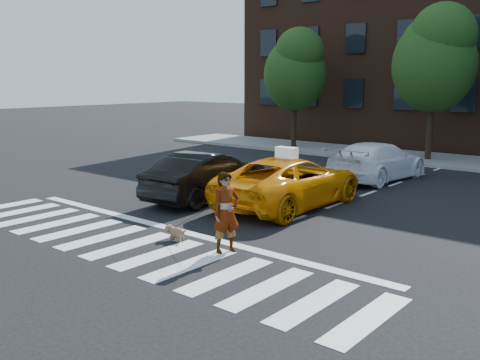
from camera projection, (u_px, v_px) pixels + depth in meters
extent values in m
plane|color=black|center=(129.00, 246.00, 12.30)|extent=(120.00, 120.00, 0.00)
cube|color=silver|center=(129.00, 246.00, 12.30)|extent=(13.00, 2.40, 0.01)
cube|color=silver|center=(179.00, 231.00, 13.50)|extent=(12.00, 0.30, 0.01)
cube|color=slate|center=(421.00, 158.00, 25.48)|extent=(30.00, 4.00, 0.15)
cube|color=#422517|center=(479.00, 39.00, 30.05)|extent=(26.00, 10.00, 12.00)
cylinder|color=black|center=(294.00, 119.00, 29.23)|extent=(0.28, 0.28, 3.25)
ellipsoid|color=#19390F|center=(295.00, 75.00, 28.79)|extent=(3.38, 3.38, 3.89)
sphere|color=#19390F|center=(299.00, 52.00, 28.17)|extent=(2.60, 2.60, 2.60)
sphere|color=#19390F|center=(292.00, 59.00, 29.04)|extent=(2.34, 2.34, 2.34)
cylinder|color=black|center=(430.00, 124.00, 24.48)|extent=(0.28, 0.28, 3.55)
ellipsoid|color=#19390F|center=(434.00, 65.00, 23.99)|extent=(3.69, 3.69, 4.25)
sphere|color=#19390F|center=(443.00, 35.00, 23.35)|extent=(2.84, 2.84, 2.84)
sphere|color=#19390F|center=(429.00, 45.00, 24.23)|extent=(2.56, 2.56, 2.56)
imported|color=orange|center=(290.00, 182.00, 16.05)|extent=(2.54, 5.40, 1.49)
imported|color=black|center=(207.00, 176.00, 16.99)|extent=(1.95, 4.71, 1.52)
imported|color=white|center=(377.00, 161.00, 20.27)|extent=(2.30, 5.09, 1.45)
imported|color=#999999|center=(226.00, 213.00, 11.68)|extent=(0.63, 0.77, 1.80)
ellipsoid|color=brown|center=(177.00, 233.00, 12.63)|extent=(0.50, 0.33, 0.26)
sphere|color=brown|center=(169.00, 229.00, 12.73)|extent=(0.23, 0.23, 0.19)
sphere|color=brown|center=(166.00, 229.00, 12.77)|extent=(0.11, 0.11, 0.09)
cylinder|color=brown|center=(185.00, 231.00, 12.51)|extent=(0.14, 0.07, 0.11)
sphere|color=brown|center=(171.00, 226.00, 12.77)|extent=(0.08, 0.08, 0.07)
sphere|color=brown|center=(167.00, 227.00, 12.66)|extent=(0.08, 0.08, 0.07)
cylinder|color=brown|center=(171.00, 238.00, 12.67)|extent=(0.06, 0.06, 0.13)
cylinder|color=brown|center=(174.00, 237.00, 12.77)|extent=(0.06, 0.06, 0.13)
cylinder|color=brown|center=(180.00, 240.00, 12.54)|extent=(0.06, 0.06, 0.13)
cylinder|color=brown|center=(183.00, 239.00, 12.64)|extent=(0.06, 0.06, 0.13)
cube|color=white|center=(287.00, 153.00, 15.73)|extent=(0.65, 0.29, 0.32)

